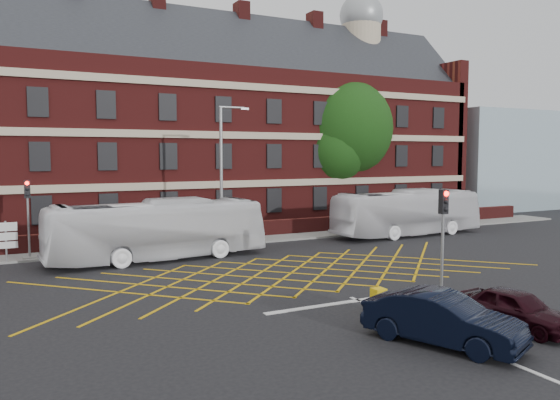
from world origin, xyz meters
name	(u,v)px	position (x,y,z in m)	size (l,w,h in m)	color
ground	(312,282)	(0.00, 0.00, 0.00)	(120.00, 120.00, 0.00)	black
victorian_building	(175,126)	(0.25, 22.00, 7.84)	(51.00, 12.17, 20.40)	#591717
boundary_wall	(212,232)	(0.00, 13.00, 0.55)	(56.00, 0.50, 1.10)	#4C1514
far_pavement	(217,242)	(0.00, 12.00, 0.06)	(60.00, 3.00, 0.12)	slate
glass_block	(490,160)	(34.00, 21.00, 5.00)	(14.00, 10.00, 10.00)	#99B2BF
box_junction_hatching	(291,273)	(0.00, 2.00, 0.01)	(11.50, 0.12, 0.02)	#CC990C
stop_line	(358,300)	(0.00, -3.50, 0.01)	(8.00, 0.30, 0.02)	silver
centre_line	(493,356)	(0.00, -10.00, 0.01)	(0.15, 14.00, 0.02)	silver
bus_left	(158,230)	(-4.81, 8.11, 1.62)	(2.72, 11.62, 3.24)	white
bus_right	(407,213)	(12.86, 8.96, 1.59)	(2.68, 11.44, 3.19)	white
car_navy	(442,319)	(-0.60, -8.63, 0.77)	(1.63, 4.68, 1.54)	black
car_maroon	(517,309)	(2.64, -8.59, 0.64)	(1.52, 3.77, 1.28)	black
deciduous_tree	(342,135)	(13.47, 18.11, 7.23)	(8.40, 8.37, 11.99)	black
traffic_light_near	(442,254)	(3.14, -4.65, 1.76)	(0.70, 0.70, 4.27)	slate
traffic_light_far	(29,227)	(-10.94, 11.13, 1.76)	(0.70, 0.70, 4.27)	slate
street_lamp	(223,201)	(-0.51, 9.68, 2.87)	(2.25, 1.00, 8.45)	slate
direction_signs	(6,237)	(-12.04, 10.76, 1.38)	(1.10, 0.16, 2.20)	gray
utility_cabinet	(378,301)	(-0.30, -5.15, 0.44)	(0.45, 0.44, 0.88)	yellow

